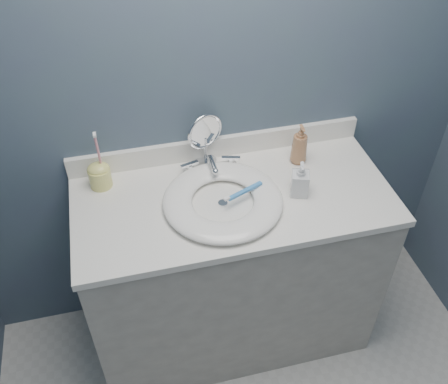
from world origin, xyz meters
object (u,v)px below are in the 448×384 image
object	(u,v)px
toothbrush_holder	(100,174)
soap_bottle_clear	(300,179)
soap_bottle_amber	(300,144)
makeup_mirror	(205,137)

from	to	relation	value
toothbrush_holder	soap_bottle_clear	bearing A→B (deg)	-17.27
soap_bottle_amber	soap_bottle_clear	world-z (taller)	soap_bottle_amber
soap_bottle_amber	soap_bottle_clear	size ratio (longest dim) A/B	1.21
makeup_mirror	soap_bottle_clear	xyz separation A→B (m)	(0.30, -0.27, -0.05)
makeup_mirror	soap_bottle_amber	size ratio (longest dim) A/B	1.32
soap_bottle_clear	toothbrush_holder	world-z (taller)	toothbrush_holder
soap_bottle_amber	soap_bottle_clear	xyz separation A→B (m)	(-0.06, -0.19, -0.02)
makeup_mirror	toothbrush_holder	size ratio (longest dim) A/B	0.93
makeup_mirror	soap_bottle_clear	bearing A→B (deg)	-62.42
soap_bottle_clear	soap_bottle_amber	bearing A→B (deg)	90.36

